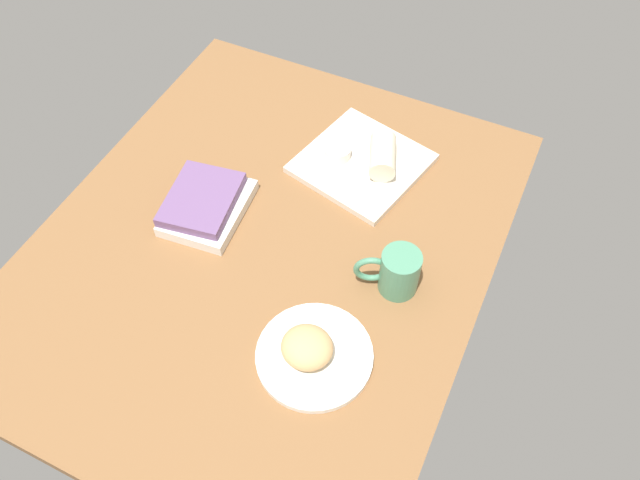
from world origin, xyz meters
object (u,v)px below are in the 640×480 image
Objects in this scene: square_plate at (362,163)px; sauce_cup at (338,152)px; scone_pastry at (307,347)px; book_stack at (205,204)px; breakfast_wrap at (383,155)px; coffee_mug at (397,272)px; round_plate at (314,356)px.

sauce_cup is at bearing -78.78° from square_plate.
scone_pastry is at bearing 17.96° from sauce_cup.
book_stack reaches higher than square_plate.
breakfast_wrap is 0.89× the size of coffee_mug.
scone_pastry reaches higher than round_plate.
round_plate is 49.48cm from sauce_cup.
breakfast_wrap is at bearing 101.22° from square_plate.
book_stack is 43.53cm from coffee_mug.
round_plate is 1.02× the size of book_stack.
square_plate is 36.37cm from book_stack.
round_plate is at bearing -102.77° from breakfast_wrap.
scone_pastry is 0.45× the size of book_stack.
coffee_mug reaches higher than scone_pastry.
coffee_mug reaches higher than square_plate.
scone_pastry is at bearing 57.84° from book_stack.
breakfast_wrap is (-0.88, 4.46, 3.69)cm from square_plate.
square_plate is at bearing 170.92° from breakfast_wrap.
sauce_cup is 10.32cm from breakfast_wrap.
round_plate is 3.56cm from scone_pastry.
round_plate is 0.85× the size of square_plate.
sauce_cup is 35.47cm from coffee_mug.
round_plate is 2.26× the size of scone_pastry.
sauce_cup is (-46.60, -16.46, 2.40)cm from round_plate.
scone_pastry is 0.76× the size of coffee_mug.
square_plate is 5.85cm from breakfast_wrap.
coffee_mug is at bearing 42.89° from sauce_cup.
round_plate is at bearing 12.85° from square_plate.
coffee_mug is at bearing 89.23° from book_stack.
breakfast_wrap is 31.29cm from coffee_mug.
scone_pastry is 1.59× the size of sauce_cup.
scone_pastry is 49.55cm from sauce_cup.
book_stack is (25.37, -19.33, -0.77)cm from sauce_cup.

